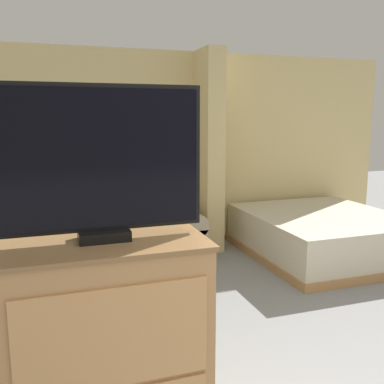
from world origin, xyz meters
TOP-DOWN VIEW (x-y plane):
  - wall_back at (-0.00, 4.44)m, footprint 6.38×0.16m
  - wall_partition_pillar at (0.35, 4.10)m, footprint 0.24×0.56m
  - couch at (-0.91, 3.95)m, footprint 2.09×0.84m
  - coffee_table at (-0.98, 3.03)m, footprint 0.70×0.53m
  - side_table at (-2.06, 3.95)m, footprint 0.41×0.41m
  - table_lamp at (-2.06, 3.95)m, footprint 0.28×0.28m
  - tv_dresser at (-1.43, 0.85)m, footprint 0.97×0.56m
  - tv at (-1.43, 0.85)m, footprint 0.96×0.16m
  - bed at (1.61, 3.34)m, footprint 1.82×2.01m

SIDE VIEW (x-z plane):
  - bed at x=1.61m, z-range 0.00..0.55m
  - couch at x=-0.91m, z-range -0.10..0.71m
  - coffee_table at x=-0.98m, z-range 0.15..0.54m
  - side_table at x=-2.06m, z-range 0.17..0.69m
  - tv_dresser at x=-1.43m, z-range 0.00..1.17m
  - table_lamp at x=-2.06m, z-range 0.60..1.04m
  - wall_back at x=0.00m, z-range -0.01..2.59m
  - wall_partition_pillar at x=0.35m, z-range 0.00..2.60m
  - tv at x=-1.43m, z-range 1.18..1.91m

